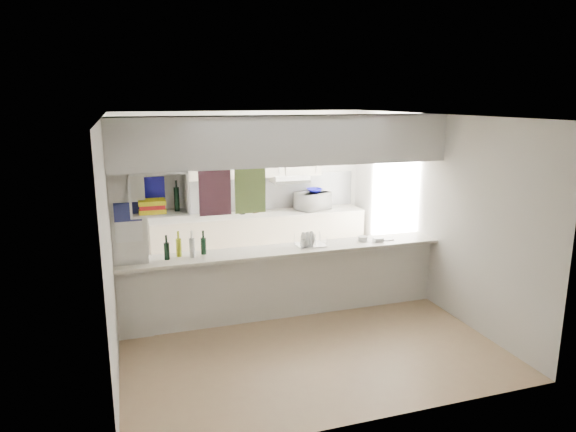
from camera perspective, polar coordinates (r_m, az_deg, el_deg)
name	(u,v)px	position (r m, az deg, el deg)	size (l,w,h in m)	color
floor	(286,315)	(6.91, -0.26, -10.97)	(4.80, 4.80, 0.00)	tan
ceiling	(285,115)	(6.32, -0.28, 11.13)	(4.80, 4.80, 0.00)	white
wall_back	(243,189)	(8.76, -5.03, 3.04)	(4.20, 4.20, 0.00)	silver
wall_left	(111,233)	(6.21, -19.10, -1.77)	(4.80, 4.80, 0.00)	silver
wall_right	(430,209)	(7.38, 15.46, 0.75)	(4.80, 4.80, 0.00)	silver
servery_partition	(272,193)	(6.37, -1.76, 2.62)	(4.20, 0.50, 2.60)	silver
cubby_shelf	(157,196)	(6.06, -14.36, 2.19)	(0.65, 0.35, 0.50)	white
kitchen_run	(256,219)	(8.64, -3.54, -0.29)	(3.60, 0.63, 2.24)	beige
microwave	(313,201)	(8.85, 2.78, 1.68)	(0.56, 0.38, 0.31)	white
bowl	(314,190)	(8.81, 2.94, 2.86)	(0.26, 0.26, 0.06)	#0E0C8A
dish_rack	(310,240)	(6.71, 2.50, -2.65)	(0.38, 0.29, 0.20)	silver
cup	(304,243)	(6.61, 1.84, -3.06)	(0.11, 0.11, 0.09)	white
wine_bottles	(186,247)	(6.34, -11.32, -3.44)	(0.52, 0.15, 0.33)	black
plastic_tubs	(370,239)	(7.01, 9.06, -2.55)	(0.48, 0.21, 0.06)	silver
utensil_jar	(242,210)	(8.56, -5.10, 0.69)	(0.10, 0.10, 0.14)	black
knife_block	(255,207)	(8.64, -3.71, 1.03)	(0.10, 0.08, 0.20)	brown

